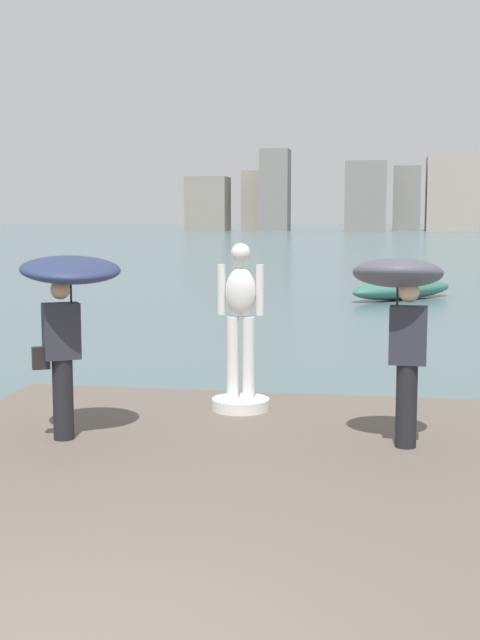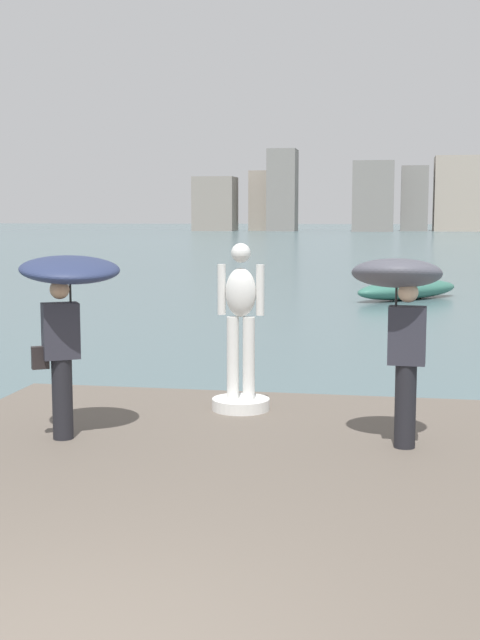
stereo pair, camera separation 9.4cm
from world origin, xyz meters
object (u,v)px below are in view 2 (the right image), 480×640
Objects in this scene: boat_mid at (408,290)px; statue_white_figure at (241,344)px; onlooker_left at (67,294)px; onlooker_right at (400,299)px.

statue_white_figure is at bearing -97.15° from boat_mid.
onlooker_right is (3.50, 0.27, -0.02)m from onlooker_left.
boat_mid is at bearing 82.85° from statue_white_figure.
boat_mid is (3.92, 20.14, -1.65)m from onlooker_left.
statue_white_figure reaches higher than boat_mid.
onlooker_left is at bearing -134.34° from statue_white_figure.
statue_white_figure is 1.02× the size of onlooker_right.
onlooker_left reaches higher than boat_mid.
onlooker_left is 3.51m from onlooker_right.
boat_mid is at bearing 78.99° from onlooker_left.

